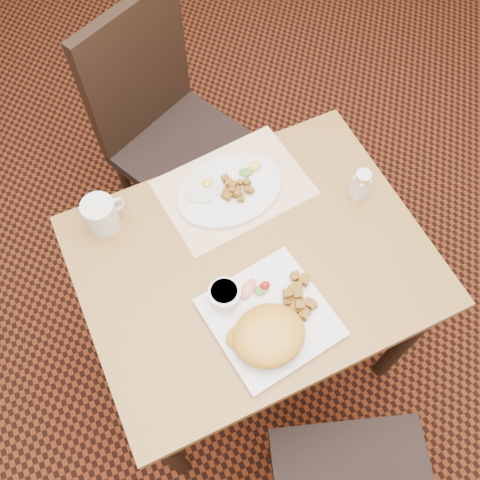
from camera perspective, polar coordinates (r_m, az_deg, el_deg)
name	(u,v)px	position (r m, az deg, el deg)	size (l,w,h in m)	color
ground	(249,343)	(2.10, 1.00, -10.95)	(8.00, 8.00, 0.00)	black
table	(253,276)	(1.50, 1.38, -3.83)	(0.90, 0.70, 0.75)	olive
chair_far	(168,125)	(1.93, -7.70, 12.04)	(0.56, 0.57, 0.97)	black
placemat	(234,188)	(1.51, -0.67, 5.59)	(0.40, 0.28, 0.00)	white
plate_square	(270,318)	(1.33, 3.21, -8.26)	(0.28, 0.28, 0.02)	silver
plate_oval	(230,190)	(1.49, -1.12, 5.31)	(0.30, 0.23, 0.02)	silver
hollandaise_mound	(268,336)	(1.28, 3.01, -10.16)	(0.18, 0.16, 0.07)	gold
ramekin	(225,295)	(1.32, -1.66, -5.86)	(0.08, 0.08, 0.04)	silver
garnish_sq	(255,288)	(1.34, 1.61, -5.15)	(0.09, 0.06, 0.03)	#387223
fried_egg	(202,187)	(1.49, -4.05, 5.61)	(0.10, 0.10, 0.02)	white
garnish_ov	(251,168)	(1.51, 1.18, 7.64)	(0.07, 0.04, 0.02)	#387223
salt_shaker	(361,184)	(1.49, 12.73, 5.81)	(0.05, 0.05, 0.10)	white
coffee_mug	(102,215)	(1.45, -14.54, 2.64)	(0.12, 0.09, 0.10)	silver
home_fries_sq	(298,297)	(1.33, 6.23, -6.11)	(0.09, 0.13, 0.04)	#8E5D16
home_fries_ov	(234,189)	(1.47, -0.62, 5.46)	(0.09, 0.10, 0.03)	#8E5D16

